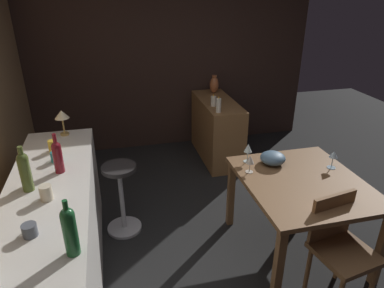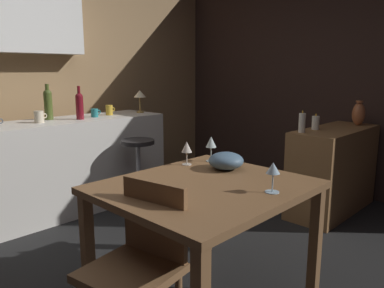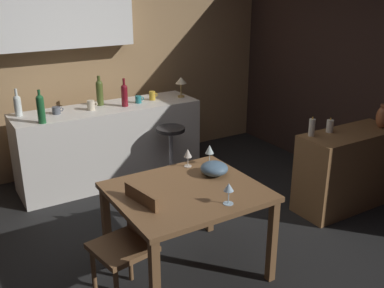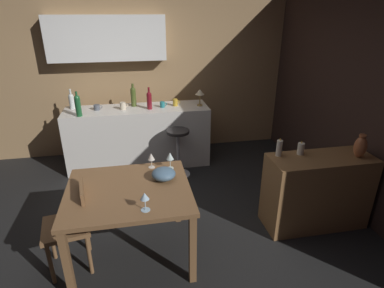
# 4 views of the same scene
# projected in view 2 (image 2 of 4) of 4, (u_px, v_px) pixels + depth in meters

# --- Properties ---
(ground_plane) EXTENTS (9.00, 9.00, 0.00)m
(ground_plane) POSITION_uv_depth(u_px,v_px,m) (161.00, 266.00, 2.68)
(ground_plane) COLOR black
(wall_kitchen_back) EXTENTS (5.20, 0.33, 2.60)m
(wall_kitchen_back) POSITION_uv_depth(u_px,v_px,m) (17.00, 65.00, 3.78)
(wall_kitchen_back) COLOR #9E7A51
(wall_kitchen_back) RESTS_ON ground_plane
(wall_side_right) EXTENTS (0.10, 4.40, 2.60)m
(wall_side_right) POSITION_uv_depth(u_px,v_px,m) (306.00, 76.00, 4.43)
(wall_side_right) COLOR #33231E
(wall_side_right) RESTS_ON ground_plane
(dining_table) EXTENTS (1.11, 0.98, 0.74)m
(dining_table) POSITION_uv_depth(u_px,v_px,m) (205.00, 199.00, 2.15)
(dining_table) COLOR brown
(dining_table) RESTS_ON ground_plane
(kitchen_counter) EXTENTS (2.10, 0.60, 0.90)m
(kitchen_counter) POSITION_uv_depth(u_px,v_px,m) (62.00, 166.00, 3.66)
(kitchen_counter) COLOR silver
(kitchen_counter) RESTS_ON ground_plane
(sideboard_cabinet) EXTENTS (1.10, 0.44, 0.82)m
(sideboard_cabinet) POSITION_uv_depth(u_px,v_px,m) (333.00, 170.00, 3.68)
(sideboard_cabinet) COLOR olive
(sideboard_cabinet) RESTS_ON ground_plane
(chair_near_window) EXTENTS (0.46, 0.46, 0.84)m
(chair_near_window) POSITION_uv_depth(u_px,v_px,m) (139.00, 262.00, 1.80)
(chair_near_window) COLOR brown
(chair_near_window) RESTS_ON ground_plane
(bar_stool) EXTENTS (0.34, 0.34, 0.71)m
(bar_stool) POSITION_uv_depth(u_px,v_px,m) (139.00, 173.00, 3.69)
(bar_stool) COLOR #262323
(bar_stool) RESTS_ON ground_plane
(wine_glass_left) EXTENTS (0.07, 0.07, 0.18)m
(wine_glass_left) POSITION_uv_depth(u_px,v_px,m) (211.00, 143.00, 2.63)
(wine_glass_left) COLOR silver
(wine_glass_left) RESTS_ON dining_table
(wine_glass_right) EXTENTS (0.07, 0.07, 0.16)m
(wine_glass_right) POSITION_uv_depth(u_px,v_px,m) (187.00, 148.00, 2.54)
(wine_glass_right) COLOR silver
(wine_glass_right) RESTS_ON dining_table
(wine_glass_center) EXTENTS (0.08, 0.08, 0.16)m
(wine_glass_center) POSITION_uv_depth(u_px,v_px,m) (273.00, 170.00, 1.96)
(wine_glass_center) COLOR silver
(wine_glass_center) RESTS_ON dining_table
(fruit_bowl) EXTENTS (0.23, 0.23, 0.11)m
(fruit_bowl) POSITION_uv_depth(u_px,v_px,m) (226.00, 161.00, 2.44)
(fruit_bowl) COLOR slate
(fruit_bowl) RESTS_ON dining_table
(wine_bottle_ruby) EXTENTS (0.07, 0.07, 0.32)m
(wine_bottle_ruby) POSITION_uv_depth(u_px,v_px,m) (80.00, 105.00, 3.62)
(wine_bottle_ruby) COLOR maroon
(wine_bottle_ruby) RESTS_ON kitchen_counter
(wine_bottle_olive) EXTENTS (0.08, 0.08, 0.34)m
(wine_bottle_olive) POSITION_uv_depth(u_px,v_px,m) (48.00, 103.00, 3.59)
(wine_bottle_olive) COLOR #475623
(wine_bottle_olive) RESTS_ON kitchen_counter
(cup_mustard) EXTENTS (0.11, 0.07, 0.10)m
(cup_mustard) POSITION_uv_depth(u_px,v_px,m) (109.00, 110.00, 3.98)
(cup_mustard) COLOR gold
(cup_mustard) RESTS_ON kitchen_counter
(cup_teal) EXTENTS (0.11, 0.07, 0.08)m
(cup_teal) POSITION_uv_depth(u_px,v_px,m) (95.00, 113.00, 3.81)
(cup_teal) COLOR teal
(cup_teal) RESTS_ON kitchen_counter
(cup_cream) EXTENTS (0.12, 0.08, 0.11)m
(cup_cream) POSITION_uv_depth(u_px,v_px,m) (39.00, 117.00, 3.41)
(cup_cream) COLOR beige
(cup_cream) RESTS_ON kitchen_counter
(counter_lamp) EXTENTS (0.13, 0.13, 0.25)m
(counter_lamp) POSITION_uv_depth(u_px,v_px,m) (140.00, 95.00, 4.16)
(counter_lamp) COLOR #A58447
(counter_lamp) RESTS_ON kitchen_counter
(pillar_candle_tall) EXTENTS (0.07, 0.07, 0.15)m
(pillar_candle_tall) POSITION_uv_depth(u_px,v_px,m) (316.00, 123.00, 3.53)
(pillar_candle_tall) COLOR white
(pillar_candle_tall) RESTS_ON sideboard_cabinet
(pillar_candle_short) EXTENTS (0.06, 0.06, 0.20)m
(pillar_candle_short) POSITION_uv_depth(u_px,v_px,m) (302.00, 123.00, 3.37)
(pillar_candle_short) COLOR white
(pillar_candle_short) RESTS_ON sideboard_cabinet
(vase_copper) EXTENTS (0.13, 0.13, 0.25)m
(vase_copper) POSITION_uv_depth(u_px,v_px,m) (359.00, 114.00, 3.79)
(vase_copper) COLOR #B26038
(vase_copper) RESTS_ON sideboard_cabinet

